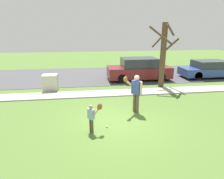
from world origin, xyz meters
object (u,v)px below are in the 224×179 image
utility_cabinet (50,83)px  parked_suv_maroon (139,69)px  person_adult (135,90)px  baseball (107,127)px  person_child (93,114)px  parked_wagon_blue (209,69)px  street_tree_near (163,53)px

utility_cabinet → parked_suv_maroon: (6.19, 1.95, 0.29)m
person_adult → baseball: (-1.45, -1.32, -1.03)m
person_adult → utility_cabinet: (-4.37, 4.02, -0.56)m
parked_suv_maroon → baseball: bearing=-114.2°
person_adult → person_child: (-1.97, -1.57, -0.35)m
person_adult → person_child: size_ratio=1.56×
parked_wagon_blue → baseball: bearing=-141.2°
street_tree_near → utility_cabinet: bearing=179.0°
person_child → utility_cabinet: (-2.40, 5.59, -0.21)m
utility_cabinet → parked_wagon_blue: (11.94, 1.90, 0.16)m
parked_suv_maroon → street_tree_near: bearing=-65.1°
person_adult → parked_wagon_blue: size_ratio=0.39×
parked_suv_maroon → parked_wagon_blue: (5.74, -0.05, -0.13)m
person_child → street_tree_near: street_tree_near is taller
person_adult → street_tree_near: size_ratio=0.42×
utility_cabinet → parked_wagon_blue: 12.09m
person_child → utility_cabinet: size_ratio=1.10×
person_adult → parked_wagon_blue: (7.57, 5.92, -0.40)m
person_child → parked_wagon_blue: parked_wagon_blue is taller
baseball → parked_wagon_blue: size_ratio=0.02×
baseball → street_tree_near: bearing=50.9°
baseball → street_tree_near: (4.24, 5.22, 2.17)m
person_adult → person_child: 2.54m
street_tree_near → parked_suv_maroon: 2.69m
parked_wagon_blue → person_child: bearing=-141.9°
person_adult → parked_wagon_blue: bearing=-179.2°
person_child → parked_suv_maroon: (3.80, 7.54, 0.08)m
street_tree_near → parked_wagon_blue: size_ratio=0.91×
baseball → parked_suv_maroon: (3.28, 7.30, 0.75)m
parked_wagon_blue → parked_suv_maroon: bearing=179.5°
parked_suv_maroon → utility_cabinet: bearing=-162.5°
person_child → parked_suv_maroon: size_ratio=0.24×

